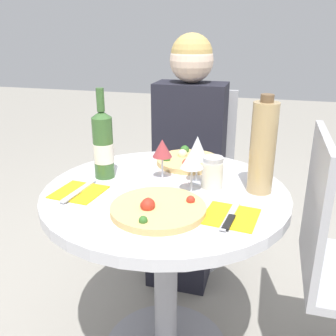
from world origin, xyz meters
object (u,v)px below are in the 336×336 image
(seated_diner, at_px, (186,168))
(wine_bottle, at_px, (103,145))
(chair_behind_diner, at_px, (192,180))
(pizza_large, at_px, (158,208))
(tall_carafe, at_px, (263,148))
(dining_table, at_px, (166,236))

(seated_diner, xyz_separation_m, wine_bottle, (-0.18, -0.56, 0.27))
(chair_behind_diner, bearing_deg, pizza_large, 95.38)
(chair_behind_diner, height_order, tall_carafe, tall_carafe)
(pizza_large, bearing_deg, chair_behind_diner, 95.38)
(dining_table, bearing_deg, wine_bottle, 168.51)
(dining_table, bearing_deg, tall_carafe, 12.61)
(wine_bottle, bearing_deg, dining_table, -11.49)
(pizza_large, relative_size, tall_carafe, 0.89)
(seated_diner, bearing_deg, tall_carafe, 124.10)
(dining_table, distance_m, chair_behind_diner, 0.76)
(dining_table, bearing_deg, seated_diner, 95.93)
(wine_bottle, bearing_deg, pizza_large, -39.22)
(dining_table, height_order, wine_bottle, wine_bottle)
(pizza_large, bearing_deg, wine_bottle, 140.78)
(dining_table, relative_size, tall_carafe, 2.57)
(seated_diner, height_order, wine_bottle, seated_diner)
(seated_diner, distance_m, tall_carafe, 0.72)
(seated_diner, relative_size, wine_bottle, 3.77)
(dining_table, distance_m, tall_carafe, 0.46)
(wine_bottle, bearing_deg, seated_diner, 72.23)
(dining_table, height_order, chair_behind_diner, chair_behind_diner)
(dining_table, height_order, tall_carafe, tall_carafe)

